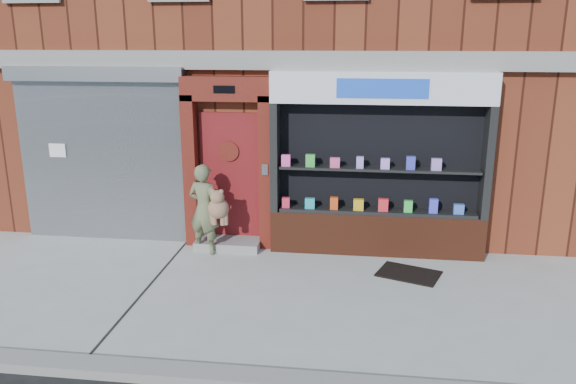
# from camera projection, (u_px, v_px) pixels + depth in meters

# --- Properties ---
(ground) EXTENTS (80.00, 80.00, 0.00)m
(ground) POSITION_uv_depth(u_px,v_px,m) (253.00, 293.00, 7.96)
(ground) COLOR #9E9E99
(ground) RESTS_ON ground
(curb) EXTENTS (60.00, 0.30, 0.12)m
(curb) POSITION_uv_depth(u_px,v_px,m) (215.00, 377.00, 5.88)
(curb) COLOR gray
(curb) RESTS_ON ground
(building) EXTENTS (12.00, 8.16, 8.00)m
(building) POSITION_uv_depth(u_px,v_px,m) (299.00, 15.00, 12.63)
(building) COLOR #5D2315
(building) RESTS_ON ground
(shutter_bay) EXTENTS (3.10, 0.30, 3.04)m
(shutter_bay) POSITION_uv_depth(u_px,v_px,m) (102.00, 144.00, 9.71)
(shutter_bay) COLOR gray
(shutter_bay) RESTS_ON ground
(red_door_bay) EXTENTS (1.52, 0.58, 2.90)m
(red_door_bay) POSITION_uv_depth(u_px,v_px,m) (228.00, 163.00, 9.44)
(red_door_bay) COLOR #4F130D
(red_door_bay) RESTS_ON ground
(pharmacy_bay) EXTENTS (3.50, 0.41, 3.00)m
(pharmacy_bay) POSITION_uv_depth(u_px,v_px,m) (378.00, 173.00, 9.12)
(pharmacy_bay) COLOR #5D2716
(pharmacy_bay) RESTS_ON ground
(woman) EXTENTS (0.76, 0.51, 1.53)m
(woman) POSITION_uv_depth(u_px,v_px,m) (206.00, 209.00, 9.25)
(woman) COLOR #606744
(woman) RESTS_ON ground
(doormat) EXTENTS (1.06, 0.91, 0.02)m
(doormat) POSITION_uv_depth(u_px,v_px,m) (409.00, 274.00, 8.58)
(doormat) COLOR black
(doormat) RESTS_ON ground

